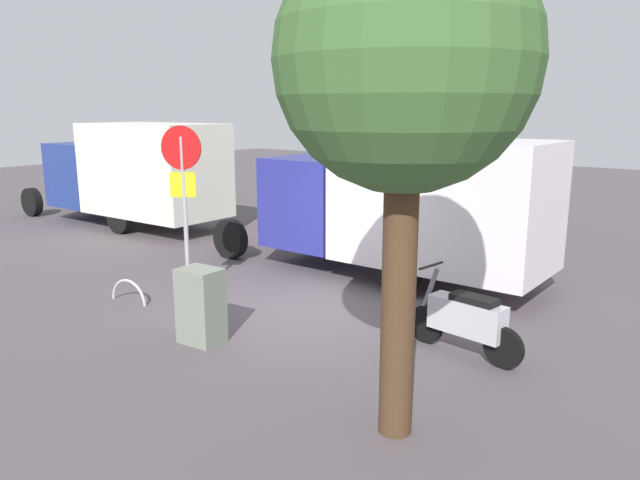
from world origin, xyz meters
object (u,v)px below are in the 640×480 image
Objects in this scene: box_truck_near at (399,201)px; street_tree at (405,66)px; box_truck_far at (134,170)px; utility_cabinet at (201,306)px; stop_sign at (183,185)px; bike_rack_hoop at (129,302)px; motorcycle at (466,320)px.

box_truck_near is 1.43× the size of street_tree.
box_truck_near is 8.86m from box_truck_far.
stop_sign is at bearing -34.47° from utility_cabinet.
street_tree is at bearing 154.70° from box_truck_far.
stop_sign is (-6.58, 3.53, 0.43)m from box_truck_far.
box_truck_far reaches higher than bike_rack_hoop.
box_truck_near reaches higher than bike_rack_hoop.
motorcycle is 0.58× the size of stop_sign.
box_truck_far is at bearing -29.60° from utility_cabinet.
bike_rack_hoop is at bearing -9.68° from utility_cabinet.
box_truck_far is 7.53m from bike_rack_hoop.
box_truck_far is at bearing -28.18° from stop_sign.
street_tree is 7.13m from bike_rack_hoop.
bike_rack_hoop is (2.93, 4.35, -1.58)m from box_truck_near.
bike_rack_hoop is at bearing 51.34° from stop_sign.
stop_sign is (5.06, 0.72, 1.55)m from motorcycle.
stop_sign is 3.64× the size of bike_rack_hoop.
box_truck_far reaches higher than motorcycle.
bike_rack_hoop is (5.71, 1.54, -0.52)m from motorcycle.
stop_sign is at bearing 15.54° from motorcycle.
box_truck_far is at bearing -36.24° from bike_rack_hoop.
motorcycle reaches higher than bike_rack_hoop.
box_truck_far is at bearing -6.10° from motorcycle.
stop_sign is 2.32m from bike_rack_hoop.
utility_cabinet is (3.54, -0.38, -3.21)m from street_tree.
street_tree is 4.80m from utility_cabinet.
box_truck_far is 7.48m from stop_sign.
motorcycle is (-2.78, 2.81, -1.06)m from box_truck_near.
box_truck_near is 4.09m from motorcycle.
box_truck_near is 5.48m from bike_rack_hoop.
utility_cabinet is 2.55m from bike_rack_hoop.
box_truck_far reaches higher than box_truck_near.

